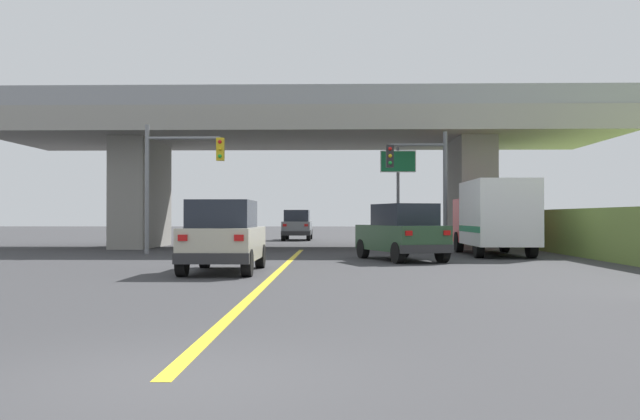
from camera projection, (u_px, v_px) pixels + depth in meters
ground at (304, 247)px, 36.28m from camera, size 160.00×160.00×0.00m
overpass_bridge at (304, 145)px, 36.33m from camera, size 30.57×9.74×7.48m
lane_divider_stripe at (278, 272)px, 19.99m from camera, size 0.20×26.67×0.01m
suv_lead at (224, 236)px, 19.89m from camera, size 1.96×4.33×2.02m
suv_crossing at (402, 232)px, 25.25m from camera, size 3.19×4.76×2.02m
box_truck at (494, 217)px, 28.68m from camera, size 2.33×6.46×2.99m
sedan_oncoming at (297, 225)px, 47.62m from camera, size 1.90×4.57×2.02m
traffic_signal_nearside at (425, 176)px, 30.28m from camera, size 2.62×0.36×5.21m
traffic_signal_farside at (174, 170)px, 29.72m from camera, size 3.34×0.36×5.44m
highway_sign at (398, 174)px, 33.15m from camera, size 1.67×0.17×4.83m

